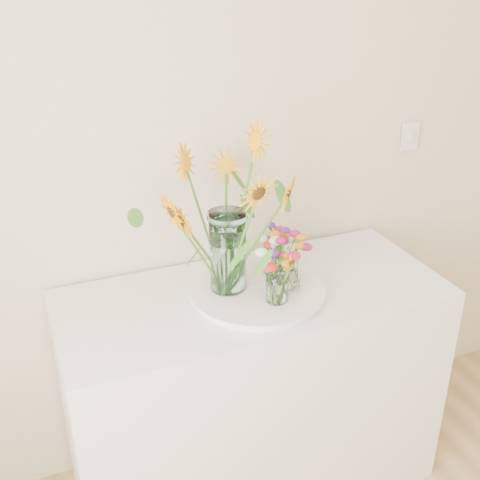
{
  "coord_description": "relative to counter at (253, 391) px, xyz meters",
  "views": [
    {
      "loc": [
        -1.16,
        0.23,
        2.01
      ],
      "look_at": [
        -0.47,
        1.91,
        1.13
      ],
      "focal_mm": 45.0,
      "sensor_mm": 36.0,
      "label": 1
    }
  ],
  "objects": [
    {
      "name": "small_vase_c",
      "position": [
        0.1,
        0.05,
        0.53
      ],
      "size": [
        0.08,
        0.08,
        0.12
      ],
      "primitive_type": "cylinder",
      "rotation": [
        0.0,
        0.0,
        -0.29
      ],
      "color": "white",
      "rests_on": "tray"
    },
    {
      "name": "sunflower_bouquet",
      "position": [
        -0.09,
        0.02,
        0.77
      ],
      "size": [
        0.91,
        0.91,
        0.58
      ],
      "primitive_type": null,
      "rotation": [
        0.0,
        0.0,
        -0.3
      ],
      "color": "#FFA005",
      "rests_on": "tray"
    },
    {
      "name": "wildflower_posy_c",
      "position": [
        0.1,
        0.05,
        0.58
      ],
      "size": [
        0.17,
        0.17,
        0.21
      ],
      "primitive_type": null,
      "color": "orange",
      "rests_on": "tray"
    },
    {
      "name": "counter",
      "position": [
        0.0,
        0.0,
        0.0
      ],
      "size": [
        1.4,
        0.6,
        0.9
      ],
      "primitive_type": "cube",
      "color": "white",
      "rests_on": "ground_plane"
    },
    {
      "name": "small_vase_a",
      "position": [
        0.03,
        -0.13,
        0.54
      ],
      "size": [
        0.09,
        0.09,
        0.13
      ],
      "primitive_type": "cylinder",
      "rotation": [
        0.0,
        0.0,
        0.16
      ],
      "color": "white",
      "rests_on": "tray"
    },
    {
      "name": "wildflower_posy_a",
      "position": [
        0.03,
        -0.13,
        0.59
      ],
      "size": [
        0.17,
        0.17,
        0.22
      ],
      "primitive_type": null,
      "color": "orange",
      "rests_on": "tray"
    },
    {
      "name": "wildflower_posy_b",
      "position": [
        0.11,
        -0.05,
        0.58
      ],
      "size": [
        0.2,
        0.2,
        0.21
      ],
      "primitive_type": null,
      "color": "orange",
      "rests_on": "tray"
    },
    {
      "name": "small_vase_b",
      "position": [
        0.11,
        -0.05,
        0.54
      ],
      "size": [
        0.09,
        0.09,
        0.12
      ],
      "primitive_type": null,
      "rotation": [
        0.0,
        0.0,
        0.04
      ],
      "color": "white",
      "rests_on": "tray"
    },
    {
      "name": "mason_jar",
      "position": [
        -0.09,
        0.02,
        0.62
      ],
      "size": [
        0.16,
        0.16,
        0.3
      ],
      "primitive_type": "cylinder",
      "rotation": [
        0.0,
        0.0,
        -0.3
      ],
      "color": "#BBF0E8",
      "rests_on": "tray"
    },
    {
      "name": "tray",
      "position": [
        0.0,
        -0.03,
        0.46
      ],
      "size": [
        0.46,
        0.46,
        0.02
      ],
      "primitive_type": "cylinder",
      "color": "white",
      "rests_on": "counter"
    }
  ]
}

